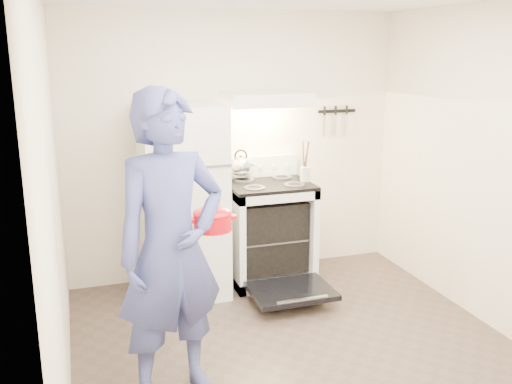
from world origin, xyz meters
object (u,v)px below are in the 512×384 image
Objects in this scene: stove_body at (269,233)px; tea_kettle at (241,165)px; person at (171,250)px; dutch_oven at (213,222)px; refrigerator at (183,201)px.

tea_kettle is at bearing 134.81° from stove_body.
stove_body is at bearing 36.16° from person.
refrigerator is at bearing 88.64° from dutch_oven.
stove_body is 0.47× the size of person.
stove_body is 3.22× the size of tea_kettle.
tea_kettle is 2.03m from person.
stove_body is at bearing 55.92° from dutch_oven.
tea_kettle is (-0.21, 0.21, 0.63)m from stove_body.
refrigerator is 1.23m from dutch_oven.
person reaches higher than refrigerator.
dutch_oven is (-0.84, -1.24, 0.56)m from stove_body.
person is at bearing -126.84° from stove_body.
dutch_oven is (-0.63, -1.45, -0.07)m from tea_kettle.
dutch_oven reaches higher than stove_body.
refrigerator is 0.69m from tea_kettle.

